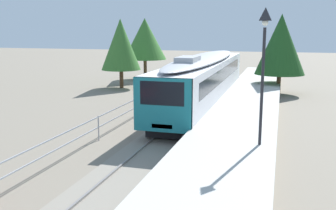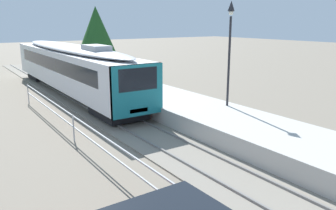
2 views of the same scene
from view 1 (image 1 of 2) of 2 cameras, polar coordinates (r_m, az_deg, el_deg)
ground_plane at (r=20.56m, az=-8.04°, el=-4.46°), size 160.00×160.00×0.00m
track_rails at (r=19.54m, az=0.04°, el=-5.06°), size 3.20×60.00×0.14m
commuter_train at (r=27.75m, az=5.25°, el=4.15°), size 2.82×20.38×3.74m
station_platform at (r=18.82m, az=9.62°, el=-4.54°), size 3.90×60.00×0.90m
platform_lamp_mid_platform at (r=15.54m, az=13.77°, el=7.67°), size 0.34×0.34×5.35m
tree_behind_carpark at (r=34.33m, az=16.08°, el=8.47°), size 4.14×4.14×6.69m
tree_behind_station_far at (r=36.76m, az=-6.90°, el=8.74°), size 3.64×3.64×6.39m
tree_distant_left at (r=42.90m, az=-3.38°, el=9.58°), size 4.63×4.63×6.59m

